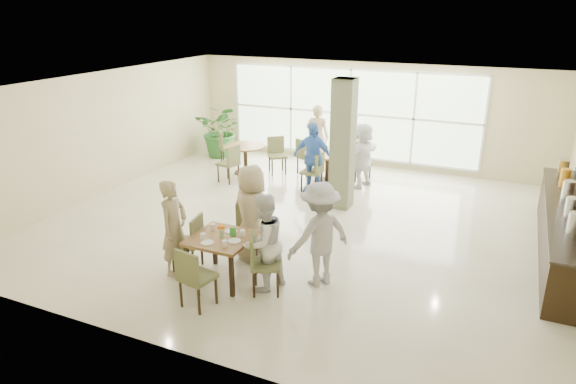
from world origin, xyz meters
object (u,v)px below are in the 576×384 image
at_px(buffet_counter, 563,227).
at_px(round_table_right, 327,159).
at_px(main_table, 222,242).
at_px(adult_standing, 317,137).
at_px(adult_a, 312,158).
at_px(round_table_left, 245,153).
at_px(teen_standing, 320,235).
at_px(potted_plant, 222,131).
at_px(teen_left, 174,228).
at_px(adult_b, 363,155).
at_px(teen_right, 263,242).
at_px(teen_far, 252,213).

bearing_deg(buffet_counter, round_table_right, 157.19).
xyz_separation_m(main_table, adult_standing, (-0.83, 6.33, 0.21)).
height_order(main_table, adult_standing, adult_standing).
xyz_separation_m(buffet_counter, adult_a, (-5.24, 1.33, 0.29)).
xyz_separation_m(round_table_left, adult_standing, (1.54, 1.23, 0.31)).
height_order(round_table_right, adult_a, adult_a).
height_order(main_table, round_table_left, same).
xyz_separation_m(round_table_right, adult_a, (-0.07, -0.84, 0.26)).
distance_m(teen_standing, adult_a, 4.31).
distance_m(main_table, potted_plant, 7.29).
bearing_deg(round_table_left, main_table, -65.07).
height_order(buffet_counter, teen_left, buffet_counter).
relative_size(teen_left, adult_standing, 0.92).
bearing_deg(round_table_right, teen_standing, -71.35).
xyz_separation_m(teen_left, adult_b, (1.55, 5.43, -0.01)).
distance_m(teen_left, adult_a, 4.62).
distance_m(round_table_left, teen_right, 5.94).
relative_size(potted_plant, adult_standing, 0.89).
distance_m(teen_left, teen_standing, 2.37).
bearing_deg(buffet_counter, main_table, -147.78).
xyz_separation_m(buffet_counter, adult_b, (-4.27, 2.18, 0.24)).
height_order(main_table, teen_right, teen_right).
relative_size(teen_left, adult_b, 1.01).
bearing_deg(buffet_counter, adult_b, 153.01).
xyz_separation_m(round_table_right, adult_b, (0.90, 0.00, 0.21)).
height_order(round_table_right, potted_plant, potted_plant).
xyz_separation_m(round_table_left, adult_b, (3.10, 0.22, 0.23)).
relative_size(teen_far, adult_b, 1.07).
bearing_deg(adult_standing, round_table_left, 32.32).
height_order(main_table, adult_a, adult_a).
bearing_deg(round_table_left, round_table_right, 5.70).
bearing_deg(adult_b, teen_right, 18.95).
relative_size(main_table, round_table_left, 0.92).
bearing_deg(round_table_right, potted_plant, 165.73).
distance_m(teen_right, adult_standing, 6.48).
bearing_deg(teen_far, teen_standing, 177.48).
bearing_deg(main_table, adult_standing, 97.50).
xyz_separation_m(teen_left, teen_right, (1.55, 0.15, -0.02)).
distance_m(adult_a, adult_b, 1.29).
height_order(potted_plant, teen_left, teen_left).
distance_m(round_table_right, adult_standing, 1.24).
height_order(buffet_counter, adult_a, buffet_counter).
xyz_separation_m(teen_left, teen_far, (0.91, 0.98, 0.05)).
bearing_deg(adult_b, teen_standing, 27.61).
bearing_deg(teen_left, round_table_right, -8.49).
height_order(potted_plant, teen_far, teen_far).
distance_m(round_table_left, teen_standing, 5.98).
xyz_separation_m(potted_plant, teen_right, (4.49, -6.20, 0.01)).
bearing_deg(teen_left, potted_plant, 23.30).
bearing_deg(main_table, adult_b, 82.23).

